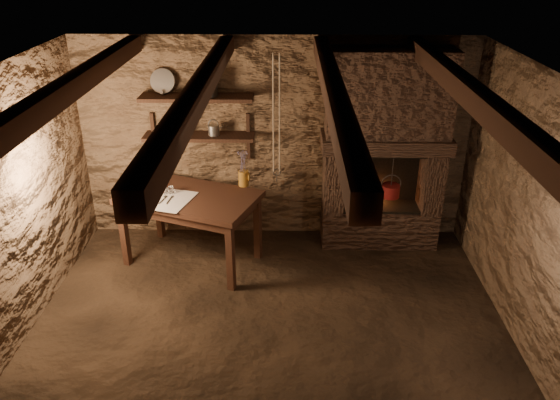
{
  "coord_description": "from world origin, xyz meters",
  "views": [
    {
      "loc": [
        0.17,
        -4.03,
        3.34
      ],
      "look_at": [
        0.09,
        0.9,
        0.96
      ],
      "focal_mm": 35.0,
      "sensor_mm": 36.0,
      "label": 1
    }
  ],
  "objects_px": {
    "iron_stockpot": "(206,88)",
    "stoneware_jug": "(244,171)",
    "work_table": "(191,226)",
    "wooden_bowl": "(144,187)",
    "red_pot": "(391,190)"
  },
  "relations": [
    {
      "from": "wooden_bowl",
      "to": "red_pot",
      "type": "xyz_separation_m",
      "value": [
        2.77,
        0.32,
        -0.16
      ]
    },
    {
      "from": "stoneware_jug",
      "to": "iron_stockpot",
      "type": "distance_m",
      "value": 1.0
    },
    {
      "from": "iron_stockpot",
      "to": "stoneware_jug",
      "type": "bearing_deg",
      "value": -36.36
    },
    {
      "from": "work_table",
      "to": "stoneware_jug",
      "type": "distance_m",
      "value": 0.84
    },
    {
      "from": "wooden_bowl",
      "to": "iron_stockpot",
      "type": "height_order",
      "value": "iron_stockpot"
    },
    {
      "from": "wooden_bowl",
      "to": "iron_stockpot",
      "type": "distance_m",
      "value": 1.28
    },
    {
      "from": "stoneware_jug",
      "to": "wooden_bowl",
      "type": "relative_size",
      "value": 1.29
    },
    {
      "from": "work_table",
      "to": "stoneware_jug",
      "type": "bearing_deg",
      "value": 44.87
    },
    {
      "from": "iron_stockpot",
      "to": "work_table",
      "type": "bearing_deg",
      "value": -107.15
    },
    {
      "from": "stoneware_jug",
      "to": "iron_stockpot",
      "type": "relative_size",
      "value": 1.64
    },
    {
      "from": "work_table",
      "to": "iron_stockpot",
      "type": "bearing_deg",
      "value": 93.61
    },
    {
      "from": "iron_stockpot",
      "to": "red_pot",
      "type": "bearing_deg",
      "value": -3.29
    },
    {
      "from": "red_pot",
      "to": "work_table",
      "type": "bearing_deg",
      "value": -169.05
    },
    {
      "from": "iron_stockpot",
      "to": "red_pot",
      "type": "relative_size",
      "value": 0.46
    },
    {
      "from": "work_table",
      "to": "wooden_bowl",
      "type": "height_order",
      "value": "wooden_bowl"
    }
  ]
}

